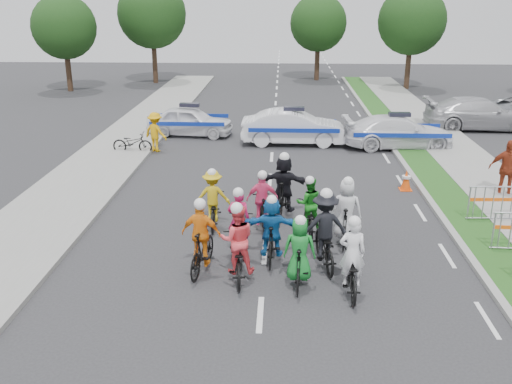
{
  "coord_description": "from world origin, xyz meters",
  "views": [
    {
      "loc": [
        0.38,
        -10.24,
        6.24
      ],
      "look_at": [
        -0.29,
        4.51,
        1.1
      ],
      "focal_mm": 40.0,
      "sensor_mm": 36.0,
      "label": 1
    }
  ],
  "objects_px": {
    "rider_6": "(239,232)",
    "rider_10": "(213,204)",
    "police_car_1": "(293,127)",
    "rider_9": "(262,207)",
    "rider_0": "(351,267)",
    "rider_8": "(309,212)",
    "marshal_hiviz": "(155,132)",
    "cone_1": "(408,142)",
    "tree_4": "(318,23)",
    "spectator_2": "(507,169)",
    "rider_2": "(238,250)",
    "rider_11": "(284,189)",
    "cone_0": "(406,180)",
    "rider_1": "(299,258)",
    "police_car_2": "(398,132)",
    "barrier_2": "(502,205)",
    "tree_1": "(412,21)",
    "police_car_0": "(190,121)",
    "tree_0": "(64,27)",
    "tree_3": "(152,14)",
    "parked_bike": "(132,143)",
    "rider_5": "(272,233)",
    "rider_7": "(346,217)",
    "civilian_sedan": "(480,114)",
    "rider_3": "(202,243)",
    "rider_4": "(324,236)"
  },
  "relations": [
    {
      "from": "rider_6",
      "to": "rider_10",
      "type": "relative_size",
      "value": 1.04
    },
    {
      "from": "police_car_1",
      "to": "rider_9",
      "type": "bearing_deg",
      "value": 174.32
    },
    {
      "from": "rider_0",
      "to": "rider_8",
      "type": "relative_size",
      "value": 1.09
    },
    {
      "from": "marshal_hiviz",
      "to": "cone_1",
      "type": "bearing_deg",
      "value": -147.37
    },
    {
      "from": "tree_4",
      "to": "spectator_2",
      "type": "bearing_deg",
      "value": -80.1
    },
    {
      "from": "rider_2",
      "to": "rider_11",
      "type": "height_order",
      "value": "rider_11"
    },
    {
      "from": "rider_2",
      "to": "cone_0",
      "type": "distance_m",
      "value": 8.35
    },
    {
      "from": "rider_1",
      "to": "police_car_2",
      "type": "height_order",
      "value": "rider_1"
    },
    {
      "from": "police_car_1",
      "to": "police_car_2",
      "type": "xyz_separation_m",
      "value": [
        4.46,
        -0.38,
        -0.07
      ]
    },
    {
      "from": "rider_10",
      "to": "police_car_1",
      "type": "bearing_deg",
      "value": -107.76
    },
    {
      "from": "barrier_2",
      "to": "tree_1",
      "type": "distance_m",
      "value": 25.14
    },
    {
      "from": "rider_9",
      "to": "tree_4",
      "type": "height_order",
      "value": "tree_4"
    },
    {
      "from": "police_car_1",
      "to": "barrier_2",
      "type": "distance_m",
      "value": 10.63
    },
    {
      "from": "rider_0",
      "to": "police_car_0",
      "type": "bearing_deg",
      "value": -67.53
    },
    {
      "from": "tree_0",
      "to": "tree_1",
      "type": "bearing_deg",
      "value": 4.97
    },
    {
      "from": "rider_11",
      "to": "tree_3",
      "type": "distance_m",
      "value": 28.35
    },
    {
      "from": "parked_bike",
      "to": "barrier_2",
      "type": "bearing_deg",
      "value": -116.69
    },
    {
      "from": "spectator_2",
      "to": "cone_1",
      "type": "bearing_deg",
      "value": 121.36
    },
    {
      "from": "cone_0",
      "to": "tree_4",
      "type": "bearing_deg",
      "value": 93.5
    },
    {
      "from": "police_car_0",
      "to": "barrier_2",
      "type": "height_order",
      "value": "police_car_0"
    },
    {
      "from": "rider_5",
      "to": "rider_6",
      "type": "relative_size",
      "value": 0.97
    },
    {
      "from": "rider_7",
      "to": "barrier_2",
      "type": "distance_m",
      "value": 4.88
    },
    {
      "from": "police_car_1",
      "to": "parked_bike",
      "type": "bearing_deg",
      "value": 105.4
    },
    {
      "from": "civilian_sedan",
      "to": "tree_4",
      "type": "distance_m",
      "value": 18.22
    },
    {
      "from": "rider_0",
      "to": "rider_6",
      "type": "height_order",
      "value": "rider_0"
    },
    {
      "from": "rider_0",
      "to": "rider_7",
      "type": "relative_size",
      "value": 0.99
    },
    {
      "from": "rider_2",
      "to": "tree_1",
      "type": "distance_m",
      "value": 30.23
    },
    {
      "from": "police_car_2",
      "to": "tree_1",
      "type": "relative_size",
      "value": 0.69
    },
    {
      "from": "cone_1",
      "to": "rider_10",
      "type": "bearing_deg",
      "value": -129.58
    },
    {
      "from": "rider_3",
      "to": "tree_4",
      "type": "distance_m",
      "value": 32.61
    },
    {
      "from": "rider_6",
      "to": "rider_9",
      "type": "relative_size",
      "value": 1.02
    },
    {
      "from": "rider_8",
      "to": "police_car_1",
      "type": "distance_m",
      "value": 9.94
    },
    {
      "from": "rider_4",
      "to": "civilian_sedan",
      "type": "bearing_deg",
      "value": -127.39
    },
    {
      "from": "rider_6",
      "to": "rider_11",
      "type": "relative_size",
      "value": 0.91
    },
    {
      "from": "rider_2",
      "to": "rider_5",
      "type": "xyz_separation_m",
      "value": [
        0.76,
        0.95,
        0.04
      ]
    },
    {
      "from": "rider_7",
      "to": "police_car_1",
      "type": "xyz_separation_m",
      "value": [
        -1.19,
        10.5,
        0.02
      ]
    },
    {
      "from": "rider_4",
      "to": "spectator_2",
      "type": "relative_size",
      "value": 1.07
    },
    {
      "from": "rider_2",
      "to": "marshal_hiviz",
      "type": "distance_m",
      "value": 11.9
    },
    {
      "from": "rider_1",
      "to": "civilian_sedan",
      "type": "height_order",
      "value": "rider_1"
    },
    {
      "from": "rider_0",
      "to": "rider_11",
      "type": "height_order",
      "value": "rider_11"
    },
    {
      "from": "rider_0",
      "to": "parked_bike",
      "type": "xyz_separation_m",
      "value": [
        -7.72,
        11.35,
        -0.18
      ]
    },
    {
      "from": "rider_4",
      "to": "parked_bike",
      "type": "xyz_separation_m",
      "value": [
        -7.22,
        10.04,
        -0.34
      ]
    },
    {
      "from": "rider_1",
      "to": "rider_3",
      "type": "bearing_deg",
      "value": -10.74
    },
    {
      "from": "tree_1",
      "to": "rider_1",
      "type": "bearing_deg",
      "value": -105.91
    },
    {
      "from": "police_car_2",
      "to": "spectator_2",
      "type": "xyz_separation_m",
      "value": [
        2.26,
        -6.25,
        0.27
      ]
    },
    {
      "from": "barrier_2",
      "to": "tree_4",
      "type": "relative_size",
      "value": 0.32
    },
    {
      "from": "rider_7",
      "to": "rider_11",
      "type": "bearing_deg",
      "value": -41.18
    },
    {
      "from": "rider_0",
      "to": "rider_8",
      "type": "height_order",
      "value": "rider_0"
    },
    {
      "from": "rider_3",
      "to": "rider_11",
      "type": "bearing_deg",
      "value": -107.91
    },
    {
      "from": "rider_5",
      "to": "rider_11",
      "type": "relative_size",
      "value": 0.89
    }
  ]
}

